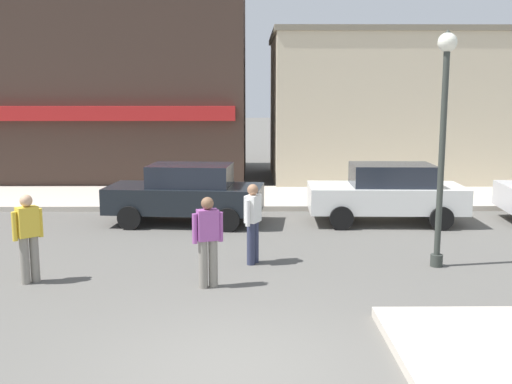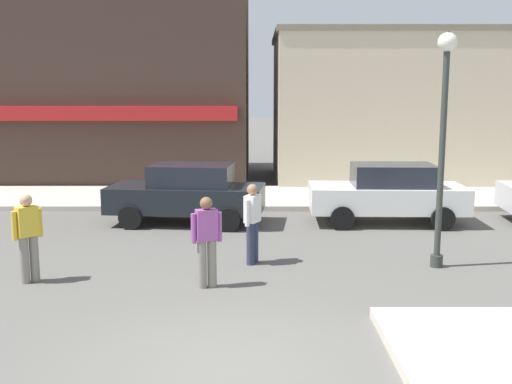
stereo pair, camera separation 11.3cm
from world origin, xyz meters
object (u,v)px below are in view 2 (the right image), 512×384
(pedestrian_kerb_side, at_px, (253,221))
(pedestrian_crossing_near, at_px, (207,239))
(parked_car_second, at_px, (389,193))
(lamp_post, at_px, (444,115))
(pedestrian_crossing_far, at_px, (29,235))
(parked_car_nearest, at_px, (188,193))

(pedestrian_kerb_side, bearing_deg, pedestrian_crossing_near, -117.89)
(parked_car_second, distance_m, pedestrian_kerb_side, 5.19)
(parked_car_second, xyz_separation_m, pedestrian_crossing_near, (-4.32, -5.29, 0.06))
(parked_car_second, height_order, pedestrian_kerb_side, pedestrian_kerb_side)
(lamp_post, distance_m, pedestrian_kerb_side, 4.19)
(pedestrian_crossing_far, relative_size, pedestrian_kerb_side, 1.00)
(parked_car_nearest, bearing_deg, pedestrian_kerb_side, -65.61)
(lamp_post, relative_size, pedestrian_crossing_far, 2.82)
(parked_car_second, bearing_deg, pedestrian_kerb_side, -132.86)
(pedestrian_crossing_far, bearing_deg, lamp_post, 7.19)
(pedestrian_crossing_far, bearing_deg, pedestrian_kerb_side, 16.67)
(pedestrian_crossing_near, bearing_deg, parked_car_second, 50.79)
(parked_car_nearest, bearing_deg, pedestrian_crossing_near, -80.01)
(pedestrian_crossing_near, relative_size, pedestrian_kerb_side, 1.00)
(lamp_post, distance_m, parked_car_second, 4.58)
(parked_car_second, distance_m, pedestrian_crossing_far, 9.05)
(lamp_post, xyz_separation_m, pedestrian_kerb_side, (-3.62, 0.24, -2.09))
(parked_car_nearest, xyz_separation_m, parked_car_second, (5.25, 0.02, 0.00))
(pedestrian_crossing_far, bearing_deg, pedestrian_crossing_near, -5.10)
(pedestrian_crossing_near, bearing_deg, parked_car_nearest, 99.99)
(parked_car_second, height_order, pedestrian_crossing_near, pedestrian_crossing_near)
(lamp_post, bearing_deg, pedestrian_kerb_side, 176.24)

